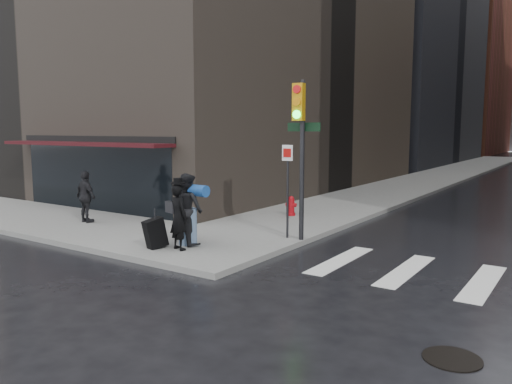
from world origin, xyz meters
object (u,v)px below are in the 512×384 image
man_overcoat (174,219)px  man_jeans (188,209)px  traffic_light (299,138)px  man_greycoat (86,197)px  fire_hydrant (291,207)px

man_overcoat → man_jeans: size_ratio=0.98×
traffic_light → man_overcoat: bearing=-130.2°
man_greycoat → traffic_light: bearing=-160.4°
man_overcoat → fire_hydrant: bearing=-74.5°
man_greycoat → traffic_light: size_ratio=0.39×
traffic_light → man_jeans: bearing=-139.0°
man_overcoat → man_greycoat: 5.06m
fire_hydrant → man_overcoat: bearing=-89.3°
man_greycoat → fire_hydrant: (4.86, 4.89, -0.53)m
traffic_light → fire_hydrant: traffic_light is taller
man_jeans → fire_hydrant: man_jeans is taller
man_jeans → traffic_light: (2.17, 2.06, 1.84)m
man_overcoat → traffic_light: bearing=-112.9°
man_overcoat → man_jeans: 0.66m
man_greycoat → traffic_light: (7.01, 1.58, 1.94)m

